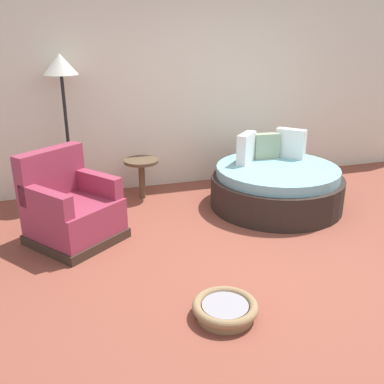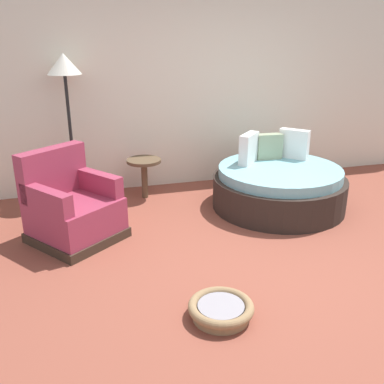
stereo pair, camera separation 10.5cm
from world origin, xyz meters
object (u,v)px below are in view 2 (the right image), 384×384
(round_daybed, at_px, (278,186))
(red_armchair, at_px, (72,209))
(floor_lamp, at_px, (65,79))
(side_table, at_px, (144,166))
(pet_basket, at_px, (221,309))

(round_daybed, height_order, red_armchair, red_armchair)
(round_daybed, distance_m, floor_lamp, 2.87)
(red_armchair, bearing_deg, side_table, 46.09)
(side_table, bearing_deg, floor_lamp, 169.21)
(red_armchair, distance_m, pet_basket, 2.02)
(round_daybed, xyz_separation_m, floor_lamp, (-2.40, 0.91, 1.27))
(red_armchair, bearing_deg, round_daybed, 5.09)
(pet_basket, distance_m, floor_lamp, 3.34)
(pet_basket, bearing_deg, round_daybed, 53.63)
(red_armchair, bearing_deg, floor_lamp, 86.71)
(round_daybed, xyz_separation_m, pet_basket, (-1.42, -1.93, -0.19))
(round_daybed, height_order, pet_basket, round_daybed)
(floor_lamp, bearing_deg, pet_basket, -70.99)
(round_daybed, height_order, side_table, round_daybed)
(pet_basket, bearing_deg, red_armchair, 121.41)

